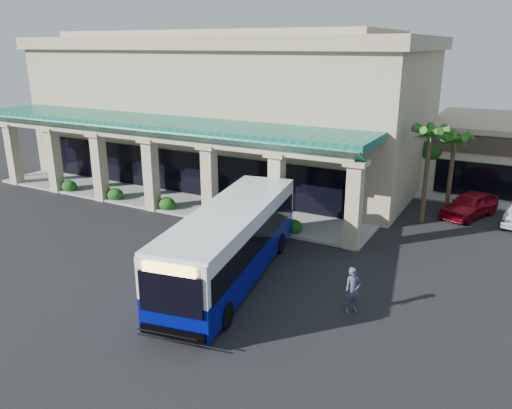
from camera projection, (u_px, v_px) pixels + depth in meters
The scene contains 10 objects.
ground at pixel (203, 261), 25.04m from camera, with size 110.00×110.00×0.00m, color black.
main_building at pixel (231, 105), 40.33m from camera, with size 30.80×14.80×11.35m, color tan, non-canonical shape.
arcade at pixel (160, 162), 33.50m from camera, with size 30.00×6.20×5.70m, color #0F5C4D, non-canonical shape.
palm_0 at pixel (427, 170), 29.37m from camera, with size 2.40×2.40×6.60m, color #256019, non-canonical shape.
palm_1 at pixel (451, 168), 31.55m from camera, with size 2.40×2.40×5.80m, color #256019, non-canonical shape.
palm_2 at pixel (14, 140), 39.76m from camera, with size 2.40×2.40×6.20m, color #256019, non-canonical shape.
broadleaf_tree at pixel (432, 158), 36.79m from camera, with size 2.60×2.60×4.81m, color #164710, non-canonical shape.
transit_bus at pixel (232, 244), 22.64m from camera, with size 2.85×12.26×3.42m, color #040B7B, non-canonical shape.
pedestrian at pixel (353, 290), 19.99m from camera, with size 0.70×0.46×1.92m, color #42495D.
car_silver at pixel (470, 205), 31.26m from camera, with size 1.85×4.61×1.57m, color maroon.
Camera 1 is at (13.30, -18.93, 10.34)m, focal length 35.00 mm.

